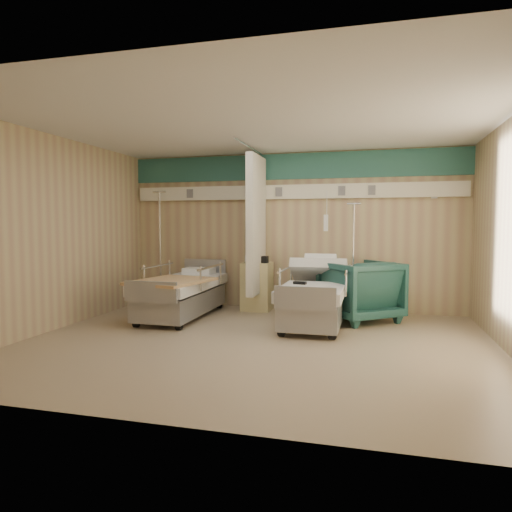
{
  "coord_description": "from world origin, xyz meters",
  "views": [
    {
      "loc": [
        1.47,
        -5.58,
        1.53
      ],
      "look_at": [
        -0.15,
        0.6,
        1.08
      ],
      "focal_mm": 32.0,
      "sensor_mm": 36.0,
      "label": 1
    }
  ],
  "objects_px": {
    "bed_left": "(182,298)",
    "iv_stand_left": "(161,283)",
    "bedside_cabinet": "(257,286)",
    "bed_right": "(315,304)",
    "iv_stand_right": "(353,292)",
    "visitor_armchair": "(360,291)"
  },
  "relations": [
    {
      "from": "iv_stand_right",
      "to": "iv_stand_left",
      "type": "height_order",
      "value": "iv_stand_left"
    },
    {
      "from": "bedside_cabinet",
      "to": "iv_stand_right",
      "type": "relative_size",
      "value": 0.45
    },
    {
      "from": "bed_left",
      "to": "visitor_armchair",
      "type": "height_order",
      "value": "visitor_armchair"
    },
    {
      "from": "iv_stand_right",
      "to": "visitor_armchair",
      "type": "bearing_deg",
      "value": -72.23
    },
    {
      "from": "iv_stand_right",
      "to": "iv_stand_left",
      "type": "distance_m",
      "value": 3.47
    },
    {
      "from": "bedside_cabinet",
      "to": "iv_stand_right",
      "type": "distance_m",
      "value": 1.67
    },
    {
      "from": "bed_left",
      "to": "iv_stand_left",
      "type": "relative_size",
      "value": 1.01
    },
    {
      "from": "bed_right",
      "to": "iv_stand_left",
      "type": "distance_m",
      "value": 3.04
    },
    {
      "from": "visitor_armchair",
      "to": "iv_stand_left",
      "type": "xyz_separation_m",
      "value": [
        -3.6,
        0.29,
        -0.04
      ]
    },
    {
      "from": "bed_right",
      "to": "iv_stand_right",
      "type": "height_order",
      "value": "iv_stand_right"
    },
    {
      "from": "iv_stand_right",
      "to": "bedside_cabinet",
      "type": "bearing_deg",
      "value": 178.35
    },
    {
      "from": "bed_left",
      "to": "iv_stand_left",
      "type": "distance_m",
      "value": 1.06
    },
    {
      "from": "bed_right",
      "to": "bed_left",
      "type": "relative_size",
      "value": 1.0
    },
    {
      "from": "iv_stand_right",
      "to": "iv_stand_left",
      "type": "relative_size",
      "value": 0.88
    },
    {
      "from": "bed_right",
      "to": "iv_stand_left",
      "type": "bearing_deg",
      "value": 165.87
    },
    {
      "from": "bed_right",
      "to": "iv_stand_right",
      "type": "distance_m",
      "value": 1.0
    },
    {
      "from": "bed_left",
      "to": "iv_stand_right",
      "type": "distance_m",
      "value": 2.85
    },
    {
      "from": "bed_left",
      "to": "bedside_cabinet",
      "type": "distance_m",
      "value": 1.39
    },
    {
      "from": "bedside_cabinet",
      "to": "iv_stand_left",
      "type": "distance_m",
      "value": 1.8
    },
    {
      "from": "bedside_cabinet",
      "to": "iv_stand_left",
      "type": "height_order",
      "value": "iv_stand_left"
    },
    {
      "from": "bed_right",
      "to": "bed_left",
      "type": "height_order",
      "value": "same"
    },
    {
      "from": "bed_right",
      "to": "bedside_cabinet",
      "type": "height_order",
      "value": "bedside_cabinet"
    }
  ]
}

